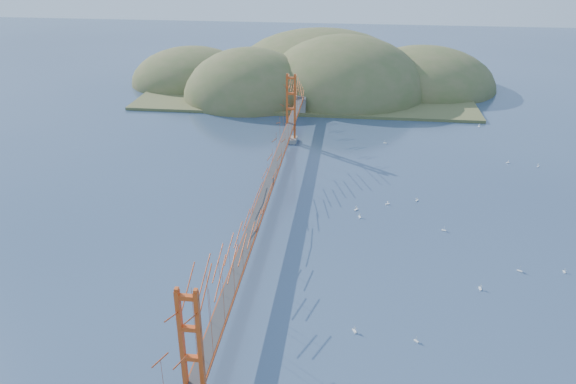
# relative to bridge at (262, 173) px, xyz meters

# --- Properties ---
(ground) EXTENTS (320.00, 320.00, 0.00)m
(ground) POSITION_rel_bridge_xyz_m (0.00, -0.18, -7.01)
(ground) COLOR #314563
(ground) RESTS_ON ground
(bridge) EXTENTS (2.20, 94.40, 12.00)m
(bridge) POSITION_rel_bridge_xyz_m (0.00, 0.00, 0.00)
(bridge) COLOR gray
(bridge) RESTS_ON ground
(far_headlands) EXTENTS (84.00, 58.00, 25.00)m
(far_headlands) POSITION_rel_bridge_xyz_m (2.21, 68.33, -7.01)
(far_headlands) COLOR brown
(far_headlands) RESTS_ON ground
(sailboat_1) EXTENTS (0.60, 0.60, 0.65)m
(sailboat_1) POSITION_rel_bridge_xyz_m (28.89, -6.80, -6.86)
(sailboat_1) COLOR white
(sailboat_1) RESTS_ON ground
(sailboat_14) EXTENTS (0.60, 0.60, 0.64)m
(sailboat_14) POSITION_rel_bridge_xyz_m (19.43, 9.15, -6.86)
(sailboat_14) COLOR white
(sailboat_14) RESTS_ON ground
(sailboat_6) EXTENTS (0.54, 0.54, 0.57)m
(sailboat_6) POSITION_rel_bridge_xyz_m (16.97, -19.50, -6.87)
(sailboat_6) COLOR white
(sailboat_6) RESTS_ON ground
(sailboat_3) EXTENTS (0.55, 0.54, 0.62)m
(sailboat_3) POSITION_rel_bridge_xyz_m (15.48, 7.65, -6.87)
(sailboat_3) COLOR white
(sailboat_3) RESTS_ON ground
(sailboat_0) EXTENTS (0.51, 0.60, 0.69)m
(sailboat_0) POSITION_rel_bridge_xyz_m (24.10, -10.60, -6.86)
(sailboat_0) COLOR white
(sailboat_0) RESTS_ON ground
(sailboat_15) EXTENTS (0.45, 0.56, 0.66)m
(sailboat_15) POSITION_rel_bridge_xyz_m (33.41, 41.82, -6.86)
(sailboat_15) COLOR white
(sailboat_15) RESTS_ON ground
(sailboat_5) EXTENTS (0.42, 0.49, 0.56)m
(sailboat_5) POSITION_rel_bridge_xyz_m (33.58, -6.37, -6.87)
(sailboat_5) COLOR white
(sailboat_5) RESTS_ON ground
(sailboat_9) EXTENTS (0.57, 0.57, 0.62)m
(sailboat_9) POSITION_rel_bridge_xyz_m (38.87, 23.42, -6.87)
(sailboat_9) COLOR white
(sailboat_9) RESTS_ON ground
(sailboat_10) EXTENTS (0.65, 0.65, 0.72)m
(sailboat_10) POSITION_rel_bridge_xyz_m (11.52, -18.80, -6.85)
(sailboat_10) COLOR white
(sailboat_10) RESTS_ON ground
(sailboat_16) EXTENTS (0.57, 0.52, 0.64)m
(sailboat_16) POSITION_rel_bridge_xyz_m (21.98, 1.24, -6.86)
(sailboat_16) COLOR white
(sailboat_16) RESTS_ON ground
(sailboat_12) EXTENTS (0.56, 0.46, 0.65)m
(sailboat_12) POSITION_rel_bridge_xyz_m (15.95, 30.93, -6.86)
(sailboat_12) COLOR white
(sailboat_12) RESTS_ON ground
(sailboat_7) EXTENTS (0.49, 0.41, 0.57)m
(sailboat_7) POSITION_rel_bridge_xyz_m (34.63, 24.41, -6.87)
(sailboat_7) COLOR white
(sailboat_7) RESTS_ON ground
(sailboat_extra_0) EXTENTS (0.70, 0.70, 0.74)m
(sailboat_extra_0) POSITION_rel_bridge_xyz_m (11.37, 5.48, -6.85)
(sailboat_extra_0) COLOR white
(sailboat_extra_0) RESTS_ON ground
(sailboat_extra_1) EXTENTS (0.56, 0.58, 0.65)m
(sailboat_extra_1) POSITION_rel_bridge_xyz_m (11.86, 3.54, -6.86)
(sailboat_extra_1) COLOR white
(sailboat_extra_1) RESTS_ON ground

